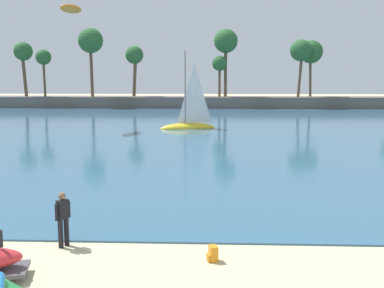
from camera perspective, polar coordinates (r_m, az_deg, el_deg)
The scene contains 6 objects.
sea at distance 65.04m, azimuth 1.64°, elevation 3.84°, with size 220.00×102.60×0.06m, color #33607F.
palm_headland at distance 76.23m, azimuth 1.07°, elevation 7.42°, with size 96.46×6.26×13.12m.
person_at_waterline at distance 14.49m, azimuth -15.52°, elevation -8.69°, with size 0.35×0.48×1.67m.
backpack_spare at distance 13.17m, azimuth 2.56°, elevation -13.30°, with size 0.33×0.35×0.44m.
sailboat_near_shore at distance 45.15m, azimuth -0.35°, elevation 2.84°, with size 5.70×3.26×7.92m.
kite_aloft_high_over_bay at distance 45.50m, azimuth -14.59°, elevation 15.72°, with size 3.68×1.25×0.52m, color orange.
Camera 1 is at (0.85, -5.74, 5.05)m, focal length 43.58 mm.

